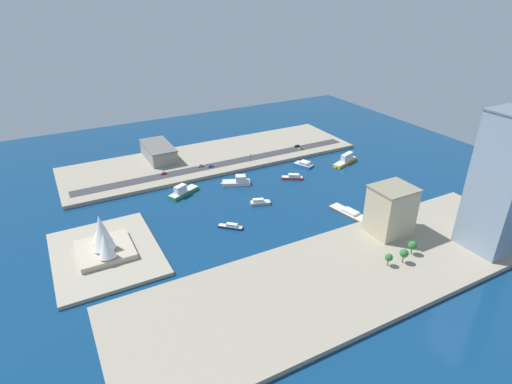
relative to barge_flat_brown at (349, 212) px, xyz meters
name	(u,v)px	position (x,y,z in m)	size (l,w,h in m)	color
ground_plane	(264,203)	(38.44, 40.19, -1.03)	(440.00, 440.00, 0.00)	navy
quay_west	(349,273)	(-49.09, 40.19, 0.30)	(70.00, 240.00, 2.65)	#9E937F
quay_east	(213,157)	(125.98, 40.19, 0.30)	(70.00, 240.00, 2.65)	#9E937F
peninsula_point	(106,254)	(26.92, 144.77, -0.03)	(68.36, 54.07, 2.00)	#A89E89
road_strip	(222,164)	(106.76, 40.19, 1.70)	(10.42, 228.00, 0.15)	#38383D
barge_flat_brown	(349,212)	(0.00, 0.00, 0.00)	(28.21, 12.92, 2.96)	brown
patrol_launch_navy	(231,226)	(20.08, 73.59, 0.13)	(12.76, 13.46, 3.12)	#1E284C
yacht_sleek_gray	(260,202)	(37.80, 43.74, 0.51)	(9.04, 14.75, 4.14)	#999EA3
ferry_green_doubledeck	(183,191)	(75.73, 84.02, 1.41)	(16.62, 24.79, 7.65)	#2D8C4C
tugboat_red	(292,177)	(61.12, 3.25, 0.55)	(12.05, 15.96, 4.06)	red
ferry_yellow_fast	(346,160)	(66.71, -51.49, 1.71)	(15.57, 28.34, 7.68)	yellow
catamaran_blue	(304,164)	(77.48, -17.99, 0.62)	(16.74, 12.70, 4.21)	blue
ferry_white_commuter	(237,181)	(72.46, 43.63, 1.30)	(15.10, 21.98, 6.90)	silver
carpark_squat_concrete	(158,151)	(142.59, 81.10, 7.43)	(41.58, 20.63, 11.56)	gray
office_block_beige	(391,210)	(-30.21, -3.11, 15.89)	(20.09, 23.01, 28.48)	#C6B793
tower_tall_glass	(501,184)	(-66.10, -38.32, 39.22)	(26.14, 20.72, 75.13)	#8C9EB2
suv_black	(297,146)	(110.74, -33.32, 2.58)	(2.03, 4.74, 1.64)	black
hatchback_blue	(211,166)	(105.15, 50.96, 2.59)	(2.06, 4.35, 1.68)	black
pickup_red	(164,173)	(109.16, 87.36, 2.52)	(1.92, 4.66, 1.50)	black
sedan_silver	(201,166)	(109.32, 57.55, 2.50)	(1.96, 4.77, 1.44)	black
taxi_yellow_cab	(301,149)	(103.28, -32.93, 2.58)	(1.86, 5.07, 1.67)	black
traffic_light_waterfront	(251,157)	(100.42, 18.12, 5.96)	(0.36, 0.36, 6.50)	black
opera_landmark	(103,240)	(26.92, 144.77, 8.64)	(29.17, 28.31, 22.96)	#BCAD93
park_tree_cluster	(404,251)	(-54.35, 9.65, 7.00)	(8.07, 22.77, 7.97)	brown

